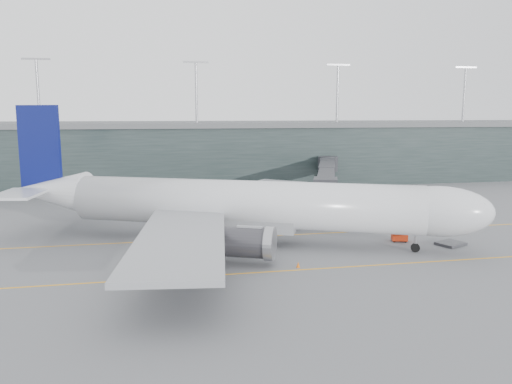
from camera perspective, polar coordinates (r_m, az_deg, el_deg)
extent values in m
plane|color=slate|center=(74.10, -7.53, -4.66)|extent=(320.00, 320.00, 0.00)
cube|color=orange|center=(70.23, -7.31, -5.41)|extent=(160.00, 0.25, 0.02)
cube|color=orange|center=(54.91, -6.15, -9.51)|extent=(160.00, 0.25, 0.02)
cube|color=orange|center=(94.00, -5.28, -1.70)|extent=(0.25, 60.00, 0.02)
cube|color=#1F2A29|center=(130.39, -9.25, 4.30)|extent=(240.00, 35.00, 14.00)
cube|color=#515456|center=(130.01, -9.34, 7.64)|extent=(240.00, 36.00, 1.20)
cylinder|color=#9E9EA3|center=(122.71, -23.64, 10.40)|extent=(0.60, 0.60, 14.00)
cylinder|color=#9E9EA3|center=(120.36, -6.84, 11.12)|extent=(0.60, 0.60, 14.00)
cylinder|color=#9E9EA3|center=(127.92, 9.29, 10.94)|extent=(0.60, 0.60, 14.00)
cylinder|color=#9E9EA3|center=(143.85, 22.69, 10.15)|extent=(0.60, 0.60, 14.00)
cylinder|color=silver|center=(66.99, -1.40, -1.34)|extent=(45.33, 24.23, 6.29)
ellipsoid|color=silver|center=(65.86, 20.14, -2.08)|extent=(14.61, 11.00, 6.29)
cone|color=silver|center=(78.74, -22.31, 0.06)|extent=(12.63, 9.96, 6.04)
cube|color=gray|center=(67.71, -2.23, -3.34)|extent=(16.91, 11.08, 2.03)
cube|color=black|center=(66.34, 23.48, -1.30)|extent=(3.25, 3.68, 0.81)
cube|color=gray|center=(53.38, -8.56, -5.24)|extent=(12.79, 30.33, 0.56)
cylinder|color=#343438|center=(57.97, -1.67, -5.75)|extent=(7.92, 6.07, 3.55)
cube|color=gray|center=(82.93, -0.90, -0.05)|extent=(25.69, 28.54, 0.56)
cylinder|color=#343438|center=(76.35, 1.78, -2.15)|extent=(7.92, 6.07, 3.55)
cube|color=#0A1053|center=(78.95, -23.50, 4.68)|extent=(6.25, 3.07, 12.17)
cube|color=silver|center=(74.80, -25.37, -0.18)|extent=(6.84, 9.84, 0.35)
cube|color=silver|center=(83.82, -20.76, 1.00)|extent=(10.03, 10.62, 0.35)
cylinder|color=black|center=(66.60, 17.74, -6.09)|extent=(1.19, 0.81, 1.12)
cylinder|color=#9E9EA3|center=(66.41, 17.77, -5.45)|extent=(0.30, 0.30, 2.64)
cylinder|color=black|center=(64.54, -5.92, -6.08)|extent=(1.41, 0.99, 1.32)
cylinder|color=black|center=(73.57, -3.58, -4.17)|extent=(1.41, 0.99, 1.32)
cube|color=#2A2B2F|center=(78.99, 7.94, 0.42)|extent=(4.86, 5.13, 3.21)
cube|color=#2A2B2F|center=(88.42, 8.03, 1.33)|extent=(7.77, 15.01, 2.87)
cube|color=#2A2B2F|center=(103.23, 8.14, 2.42)|extent=(8.04, 15.11, 2.98)
cube|color=#2A2B2F|center=(118.07, 8.22, 3.24)|extent=(8.31, 15.21, 3.10)
cylinder|color=#9E9EA3|center=(89.75, 7.99, -0.85)|extent=(0.57, 0.57, 4.36)
cube|color=#343438|center=(90.07, 7.96, -1.97)|extent=(2.74, 2.40, 0.80)
cylinder|color=#2A2B2F|center=(115.89, 1.70, 3.22)|extent=(4.59, 4.59, 3.44)
cylinder|color=#2A2B2F|center=(116.32, 1.69, 1.42)|extent=(2.07, 2.07, 4.13)
cube|color=#B1260C|center=(71.23, 16.08, -4.83)|extent=(2.37, 1.86, 1.23)
cylinder|color=black|center=(70.79, 15.52, -5.41)|extent=(0.40, 0.24, 0.38)
cylinder|color=black|center=(71.08, 16.73, -5.40)|extent=(0.40, 0.24, 0.38)
cylinder|color=black|center=(71.69, 15.39, -5.22)|extent=(0.40, 0.24, 0.38)
cylinder|color=black|center=(71.97, 16.58, -5.22)|extent=(0.40, 0.24, 0.38)
cube|color=#313236|center=(71.70, 21.35, -5.51)|extent=(4.25, 3.88, 0.34)
cube|color=#343438|center=(83.19, -10.39, -3.11)|extent=(2.61, 2.36, 0.21)
cube|color=#A5ABB1|center=(83.00, -10.41, -2.46)|extent=(2.17, 2.11, 1.61)
cube|color=#224A88|center=(82.84, -10.42, -1.89)|extent=(2.24, 2.18, 0.09)
cube|color=#343438|center=(84.21, -9.42, -2.94)|extent=(2.49, 2.14, 0.22)
cube|color=#A2A7AE|center=(84.01, -9.43, -2.28)|extent=(2.04, 1.95, 1.64)
cube|color=#224A88|center=(83.85, -9.45, -1.71)|extent=(2.10, 2.01, 0.09)
cube|color=#343438|center=(84.10, -8.41, -2.94)|extent=(1.97, 1.61, 0.19)
cube|color=#9EA2A9|center=(83.93, -8.42, -2.38)|extent=(1.59, 1.50, 1.41)
cube|color=#224A88|center=(83.79, -8.43, -1.88)|extent=(1.64, 1.55, 0.08)
cone|color=orange|center=(77.29, 18.74, -4.20)|extent=(0.50, 0.50, 0.79)
cone|color=#D65F0B|center=(57.54, 4.84, -8.27)|extent=(0.43, 0.43, 0.69)
cone|color=orange|center=(86.96, -3.08, -2.34)|extent=(0.40, 0.40, 0.64)
cone|color=orange|center=(62.57, -13.69, -7.07)|extent=(0.45, 0.45, 0.72)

